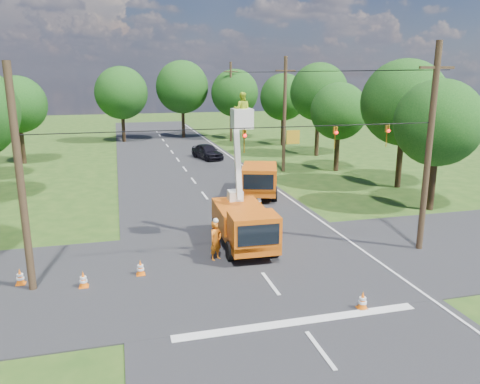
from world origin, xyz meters
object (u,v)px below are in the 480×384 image
object	(u,v)px
pole_right_near	(429,148)
tree_far_c	(235,93)
pole_left	(20,182)
tree_left_f	(18,105)
traffic_cone_0	(363,300)
second_truck	(259,178)
traffic_cone_5	(20,277)
tree_right_e	(283,97)
traffic_cone_4	(83,279)
distant_car	(207,151)
pole_right_far	(231,101)
traffic_cone_1	(258,224)
traffic_cone_2	(259,200)
tree_far_b	(182,87)
tree_far_a	(121,93)
pole_right_mid	(285,114)
traffic_cone_6	(248,185)
tree_right_c	(339,111)
traffic_cone_3	(140,268)
ground_worker	(216,241)
tree_right_d	(319,92)
tree_right_b	(404,103)
bucket_truck	(244,216)

from	to	relation	value
pole_right_near	tree_far_c	world-z (taller)	pole_right_near
pole_left	tree_left_f	size ratio (longest dim) A/B	1.07
traffic_cone_0	pole_right_near	world-z (taller)	pole_right_near
second_truck	tree_far_c	distance (m)	30.55
traffic_cone_5	pole_right_near	bearing A→B (deg)	-1.87
tree_right_e	traffic_cone_4	bearing A→B (deg)	-121.09
distant_car	pole_right_far	bearing A→B (deg)	50.28
second_truck	traffic_cone_0	world-z (taller)	second_truck
traffic_cone_1	traffic_cone_2	bearing A→B (deg)	72.42
pole_right_near	tree_left_f	distance (m)	37.99
traffic_cone_4	tree_far_b	xyz separation A→B (m)	(10.51, 45.33, 6.45)
traffic_cone_5	tree_left_f	xyz separation A→B (m)	(-4.74, 29.40, 5.33)
tree_right_e	tree_far_a	world-z (taller)	tree_far_a
pole_right_mid	tree_far_b	distance (m)	25.65
traffic_cone_5	traffic_cone_6	distance (m)	19.26
tree_right_c	tree_far_b	size ratio (longest dim) A/B	0.76
traffic_cone_3	pole_right_far	size ratio (longest dim) A/B	0.07
second_truck	pole_right_near	bearing A→B (deg)	-51.26
ground_worker	pole_right_far	bearing A→B (deg)	40.36
traffic_cone_6	pole_right_far	bearing A→B (deg)	79.17
traffic_cone_4	tree_right_e	xyz separation A→B (m)	(21.31, 35.33, 5.45)
second_truck	tree_right_d	size ratio (longest dim) A/B	0.69
ground_worker	tree_right_c	xyz separation A→B (m)	(14.84, 17.81, 4.36)
traffic_cone_0	pole_right_near	xyz separation A→B (m)	(5.86, 4.88, 4.75)
pole_right_mid	second_truck	bearing A→B (deg)	-121.08
tree_right_b	traffic_cone_5	bearing A→B (deg)	-155.55
traffic_cone_4	tree_far_a	bearing A→B (deg)	86.69
second_truck	traffic_cone_3	bearing A→B (deg)	-108.64
tree_right_b	tree_far_a	distance (m)	36.89
pole_right_near	tree_left_f	bearing A→B (deg)	127.84
pole_right_far	bucket_truck	bearing A→B (deg)	-102.66
traffic_cone_1	pole_right_mid	world-z (taller)	pole_right_mid
pole_right_near	traffic_cone_1	bearing A→B (deg)	145.14
traffic_cone_1	traffic_cone_4	size ratio (longest dim) A/B	1.00
traffic_cone_3	tree_right_d	distance (m)	33.94
bucket_truck	tree_right_d	world-z (taller)	tree_right_d
traffic_cone_3	traffic_cone_6	distance (m)	16.44
tree_far_b	tree_left_f	bearing A→B (deg)	-139.88
ground_worker	pole_right_far	xyz separation A→B (m)	(10.14, 38.81, 4.15)
tree_right_c	tree_far_a	distance (m)	30.13
traffic_cone_3	tree_right_b	distance (m)	24.11
traffic_cone_5	bucket_truck	bearing A→B (deg)	11.32
tree_far_a	pole_right_far	bearing A→B (deg)	-12.53
distant_car	tree_far_b	world-z (taller)	tree_far_b
traffic_cone_5	tree_far_c	bearing A→B (deg)	64.71
distant_car	bucket_truck	bearing A→B (deg)	-112.10
tree_left_f	tree_right_d	size ratio (longest dim) A/B	0.87
pole_right_mid	tree_right_c	xyz separation A→B (m)	(4.70, -1.00, 0.21)
traffic_cone_1	tree_right_c	world-z (taller)	tree_right_c
tree_right_c	tree_right_d	world-z (taller)	tree_right_d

